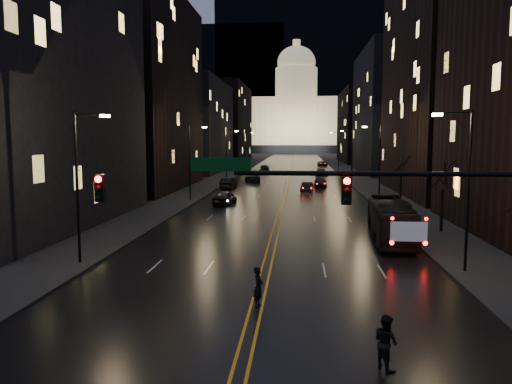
% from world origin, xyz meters
% --- Properties ---
extents(ground, '(900.00, 900.00, 0.00)m').
position_xyz_m(ground, '(0.00, 0.00, 0.00)').
color(ground, black).
rests_on(ground, ground).
extents(road, '(20.00, 320.00, 0.02)m').
position_xyz_m(road, '(0.00, 130.00, 0.01)').
color(road, black).
rests_on(road, ground).
extents(sidewalk_left, '(8.00, 320.00, 0.16)m').
position_xyz_m(sidewalk_left, '(-14.00, 130.00, 0.08)').
color(sidewalk_left, black).
rests_on(sidewalk_left, ground).
extents(sidewalk_right, '(8.00, 320.00, 0.16)m').
position_xyz_m(sidewalk_right, '(14.00, 130.00, 0.08)').
color(sidewalk_right, black).
rests_on(sidewalk_right, ground).
extents(center_line, '(0.62, 320.00, 0.01)m').
position_xyz_m(center_line, '(0.00, 130.00, 0.03)').
color(center_line, orange).
rests_on(center_line, road).
extents(building_left_near, '(12.00, 28.00, 22.00)m').
position_xyz_m(building_left_near, '(-21.00, 22.00, 11.00)').
color(building_left_near, black).
rests_on(building_left_near, ground).
extents(building_left_mid, '(12.00, 30.00, 28.00)m').
position_xyz_m(building_left_mid, '(-21.00, 54.00, 14.00)').
color(building_left_mid, black).
rests_on(building_left_mid, ground).
extents(building_left_far, '(12.00, 34.00, 20.00)m').
position_xyz_m(building_left_far, '(-21.00, 92.00, 10.00)').
color(building_left_far, black).
rests_on(building_left_far, ground).
extents(building_left_dist, '(12.00, 40.00, 24.00)m').
position_xyz_m(building_left_dist, '(-21.00, 140.00, 12.00)').
color(building_left_dist, black).
rests_on(building_left_dist, ground).
extents(building_right_tall, '(12.00, 30.00, 38.00)m').
position_xyz_m(building_right_tall, '(21.00, 50.00, 19.00)').
color(building_right_tall, black).
rests_on(building_right_tall, ground).
extents(building_right_mid, '(12.00, 34.00, 26.00)m').
position_xyz_m(building_right_mid, '(21.00, 92.00, 13.00)').
color(building_right_mid, black).
rests_on(building_right_mid, ground).
extents(building_right_dist, '(12.00, 40.00, 22.00)m').
position_xyz_m(building_right_dist, '(21.00, 140.00, 11.00)').
color(building_right_dist, black).
rests_on(building_right_dist, ground).
extents(mountain_ridge, '(520.00, 60.00, 130.00)m').
position_xyz_m(mountain_ridge, '(40.00, 380.00, 65.00)').
color(mountain_ridge, black).
rests_on(mountain_ridge, ground).
extents(capitol, '(90.00, 50.00, 58.50)m').
position_xyz_m(capitol, '(0.00, 250.00, 17.15)').
color(capitol, black).
rests_on(capitol, ground).
extents(traffic_signal, '(17.29, 0.45, 7.00)m').
position_xyz_m(traffic_signal, '(5.91, -0.00, 5.10)').
color(traffic_signal, black).
rests_on(traffic_signal, ground).
extents(streetlamp_right_near, '(2.13, 0.25, 9.00)m').
position_xyz_m(streetlamp_right_near, '(10.81, 10.00, 5.08)').
color(streetlamp_right_near, black).
rests_on(streetlamp_right_near, ground).
extents(streetlamp_left_near, '(2.13, 0.25, 9.00)m').
position_xyz_m(streetlamp_left_near, '(-10.81, 10.00, 5.08)').
color(streetlamp_left_near, black).
rests_on(streetlamp_left_near, ground).
extents(streetlamp_right_mid, '(2.13, 0.25, 9.00)m').
position_xyz_m(streetlamp_right_mid, '(10.81, 40.00, 5.08)').
color(streetlamp_right_mid, black).
rests_on(streetlamp_right_mid, ground).
extents(streetlamp_left_mid, '(2.13, 0.25, 9.00)m').
position_xyz_m(streetlamp_left_mid, '(-10.81, 40.00, 5.08)').
color(streetlamp_left_mid, black).
rests_on(streetlamp_left_mid, ground).
extents(streetlamp_right_far, '(2.13, 0.25, 9.00)m').
position_xyz_m(streetlamp_right_far, '(10.81, 70.00, 5.08)').
color(streetlamp_right_far, black).
rests_on(streetlamp_right_far, ground).
extents(streetlamp_left_far, '(2.13, 0.25, 9.00)m').
position_xyz_m(streetlamp_left_far, '(-10.81, 70.00, 5.08)').
color(streetlamp_left_far, black).
rests_on(streetlamp_left_far, ground).
extents(streetlamp_right_dist, '(2.13, 0.25, 9.00)m').
position_xyz_m(streetlamp_right_dist, '(10.81, 100.00, 5.08)').
color(streetlamp_right_dist, black).
rests_on(streetlamp_right_dist, ground).
extents(streetlamp_left_dist, '(2.13, 0.25, 9.00)m').
position_xyz_m(streetlamp_left_dist, '(-10.81, 100.00, 5.08)').
color(streetlamp_left_dist, black).
rests_on(streetlamp_left_dist, ground).
extents(tree_right_mid, '(2.40, 2.40, 6.65)m').
position_xyz_m(tree_right_mid, '(13.00, 22.00, 4.53)').
color(tree_right_mid, black).
rests_on(tree_right_mid, ground).
extents(tree_right_far, '(2.40, 2.40, 6.65)m').
position_xyz_m(tree_right_far, '(13.00, 38.00, 4.53)').
color(tree_right_far, black).
rests_on(tree_right_far, ground).
extents(bus, '(3.16, 10.83, 2.98)m').
position_xyz_m(bus, '(8.50, 18.70, 1.49)').
color(bus, black).
rests_on(bus, ground).
extents(oncoming_car_a, '(2.47, 4.96, 1.63)m').
position_xyz_m(oncoming_car_a, '(-6.46, 37.22, 0.81)').
color(oncoming_car_a, black).
rests_on(oncoming_car_a, ground).
extents(oncoming_car_b, '(1.98, 5.11, 1.66)m').
position_xyz_m(oncoming_car_b, '(-8.50, 54.65, 0.83)').
color(oncoming_car_b, black).
rests_on(oncoming_car_b, ground).
extents(oncoming_car_c, '(3.09, 5.81, 1.55)m').
position_xyz_m(oncoming_car_c, '(-6.08, 67.40, 0.78)').
color(oncoming_car_c, black).
rests_on(oncoming_car_c, ground).
extents(oncoming_car_d, '(2.34, 5.33, 1.52)m').
position_xyz_m(oncoming_car_d, '(-5.91, 93.68, 0.76)').
color(oncoming_car_d, black).
rests_on(oncoming_car_d, ground).
extents(receding_car_a, '(1.94, 4.24, 1.35)m').
position_xyz_m(receding_car_a, '(2.97, 51.37, 0.67)').
color(receding_car_a, black).
rests_on(receding_car_a, ground).
extents(receding_car_b, '(1.94, 4.68, 1.59)m').
position_xyz_m(receding_car_b, '(5.07, 58.12, 0.79)').
color(receding_car_b, black).
rests_on(receding_car_b, ground).
extents(receding_car_c, '(2.48, 5.10, 1.43)m').
position_xyz_m(receding_car_c, '(6.25, 80.57, 0.71)').
color(receding_car_c, black).
rests_on(receding_car_c, ground).
extents(receding_car_d, '(2.70, 5.16, 1.39)m').
position_xyz_m(receding_car_d, '(8.09, 116.54, 0.69)').
color(receding_car_d, black).
rests_on(receding_car_d, ground).
extents(pedestrian_a, '(0.55, 0.73, 1.81)m').
position_xyz_m(pedestrian_a, '(0.08, 3.54, 0.91)').
color(pedestrian_a, black).
rests_on(pedestrian_a, ground).
extents(pedestrian_b, '(0.87, 1.00, 1.80)m').
position_xyz_m(pedestrian_b, '(4.66, -2.00, 0.90)').
color(pedestrian_b, black).
rests_on(pedestrian_b, ground).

